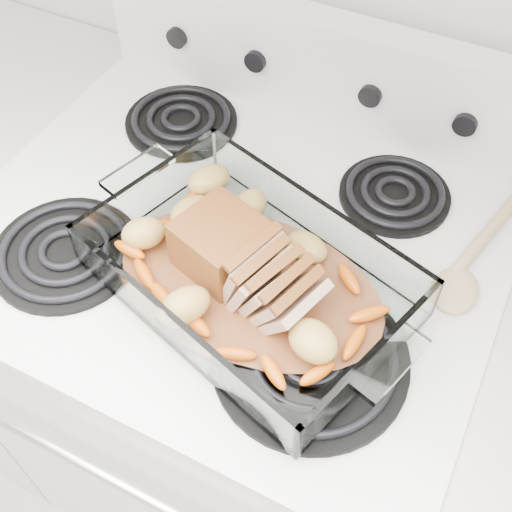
% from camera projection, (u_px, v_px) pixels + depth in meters
% --- Properties ---
extents(electric_range, '(0.78, 0.70, 1.12)m').
position_uv_depth(electric_range, '(242.00, 370.00, 1.31)').
color(electric_range, white).
rests_on(electric_range, ground).
extents(baking_dish, '(0.41, 0.27, 0.08)m').
position_uv_depth(baking_dish, '(249.00, 279.00, 0.85)').
color(baking_dish, white).
rests_on(baking_dish, electric_range).
extents(pork_roast, '(0.21, 0.10, 0.08)m').
position_uv_depth(pork_roast, '(235.00, 262.00, 0.84)').
color(pork_roast, brown).
rests_on(pork_roast, baking_dish).
extents(roast_vegetables, '(0.34, 0.19, 0.04)m').
position_uv_depth(roast_vegetables, '(258.00, 257.00, 0.87)').
color(roast_vegetables, '#C74D04').
rests_on(roast_vegetables, baking_dish).
extents(wooden_spoon, '(0.08, 0.29, 0.02)m').
position_uv_depth(wooden_spoon, '(472.00, 262.00, 0.89)').
color(wooden_spoon, '#D0B982').
rests_on(wooden_spoon, electric_range).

